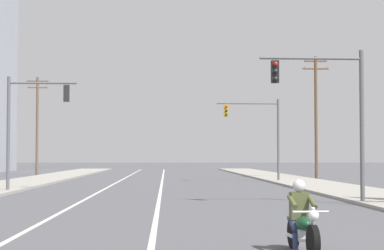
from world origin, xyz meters
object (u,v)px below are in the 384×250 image
object	(u,v)px
motorcycle_with_rider	(302,223)
utility_pole_left_far	(37,123)
traffic_signal_near_right	(333,103)
utility_pole_right_far	(316,113)
traffic_signal_mid_right	(261,127)
traffic_signal_near_left	(28,117)

from	to	relation	value
motorcycle_with_rider	utility_pole_left_far	distance (m)	59.17
traffic_signal_near_right	motorcycle_with_rider	bearing A→B (deg)	-105.97
utility_pole_left_far	utility_pole_right_far	bearing A→B (deg)	-24.58
traffic_signal_mid_right	utility_pole_right_far	world-z (taller)	utility_pole_right_far
motorcycle_with_rider	utility_pole_right_far	distance (m)	46.49
traffic_signal_near_right	traffic_signal_near_left	world-z (taller)	same
traffic_signal_near_left	utility_pole_left_far	world-z (taller)	utility_pole_left_far
traffic_signal_near_right	traffic_signal_mid_right	distance (m)	24.30
traffic_signal_mid_right	utility_pole_right_far	distance (m)	9.13
motorcycle_with_rider	traffic_signal_near_left	bearing A→B (deg)	113.05
motorcycle_with_rider	traffic_signal_near_left	xyz separation A→B (m)	(-10.15, 23.85, 3.44)
motorcycle_with_rider	utility_pole_right_far	size ratio (longest dim) A/B	0.21
traffic_signal_near_left	utility_pole_left_far	size ratio (longest dim) A/B	0.63
traffic_signal_mid_right	utility_pole_right_far	xyz separation A→B (m)	(5.67, 7.00, 1.48)
traffic_signal_near_right	traffic_signal_mid_right	bearing A→B (deg)	89.14
motorcycle_with_rider	utility_pole_left_far	size ratio (longest dim) A/B	0.22
motorcycle_with_rider	traffic_signal_mid_right	world-z (taller)	traffic_signal_mid_right
motorcycle_with_rider	traffic_signal_near_right	world-z (taller)	traffic_signal_near_right
traffic_signal_near_right	traffic_signal_near_left	bearing A→B (deg)	144.61
traffic_signal_mid_right	utility_pole_left_far	bearing A→B (deg)	136.85
motorcycle_with_rider	utility_pole_left_far	xyz separation A→B (m)	(-15.66, 56.87, 4.71)
utility_pole_left_far	traffic_signal_near_left	bearing A→B (deg)	-80.51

